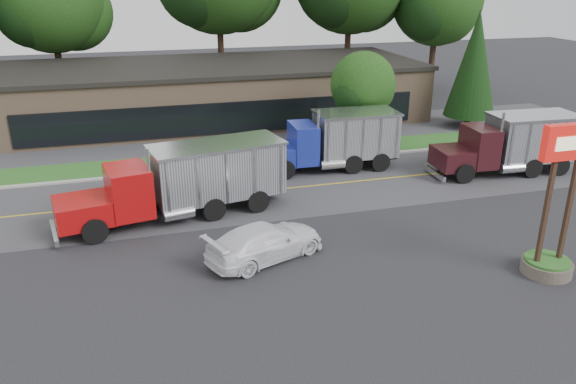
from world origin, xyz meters
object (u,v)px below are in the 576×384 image
object	(u,v)px
rally_car	(265,242)
dump_truck_blue	(337,139)
dump_truck_red	(188,179)
dump_truck_maroon	(514,142)
bilo_sign	(554,225)

from	to	relation	value
rally_car	dump_truck_blue	bearing A→B (deg)	-56.16
dump_truck_blue	rally_car	xyz separation A→B (m)	(-6.74, -9.84, -1.07)
dump_truck_blue	dump_truck_red	bearing A→B (deg)	28.25
dump_truck_blue	dump_truck_maroon	world-z (taller)	same
rally_car	dump_truck_maroon	bearing A→B (deg)	-90.13
dump_truck_red	dump_truck_blue	world-z (taller)	same
dump_truck_maroon	rally_car	bearing A→B (deg)	25.15
dump_truck_red	dump_truck_maroon	size ratio (longest dim) A/B	1.28
dump_truck_maroon	rally_car	size ratio (longest dim) A/B	1.69
bilo_sign	dump_truck_red	size ratio (longest dim) A/B	0.54
dump_truck_blue	rally_car	size ratio (longest dim) A/B	1.62
dump_truck_blue	bilo_sign	bearing A→B (deg)	105.71
dump_truck_blue	rally_car	bearing A→B (deg)	57.40
rally_car	bilo_sign	bearing A→B (deg)	-133.90
bilo_sign	rally_car	world-z (taller)	bilo_sign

